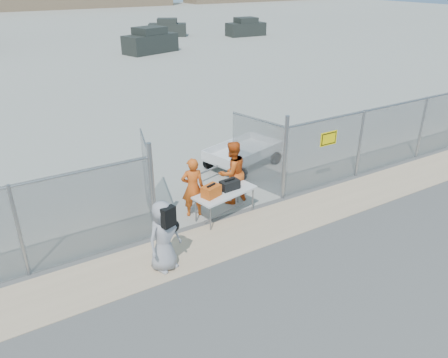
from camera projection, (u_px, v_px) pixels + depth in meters
ground at (267, 252)px, 10.36m from camera, size 160.00×160.00×0.00m
tarmac_inside at (15, 39)px, 42.85m from camera, size 160.00×80.00×0.01m
dirt_strip at (244, 232)px, 11.13m from camera, size 44.00×1.60×0.01m
chain_link_fence at (224, 179)px, 11.43m from camera, size 40.00×0.20×2.20m
folding_table at (225, 204)px, 11.73m from camera, size 1.86×1.07×0.74m
orange_bag at (211, 191)px, 11.26m from camera, size 0.55×0.45×0.30m
black_duffel at (230, 185)px, 11.66m from camera, size 0.54×0.34×0.25m
security_worker_left at (193, 187)px, 11.57m from camera, size 0.71×0.57×1.68m
security_worker_right at (232, 173)px, 12.24m from camera, size 0.96×0.79×1.83m
visitor at (164, 236)px, 9.45m from camera, size 0.94×0.76×1.67m
utility_trailer at (243, 155)px, 14.73m from camera, size 3.65×2.56×0.80m
parked_vehicle_near at (150, 40)px, 35.00m from camera, size 4.71×3.14×1.96m
parked_vehicle_mid at (168, 28)px, 44.02m from camera, size 4.07×3.21×1.68m
parked_vehicle_far at (246, 27)px, 44.20m from camera, size 3.96×1.98×1.75m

